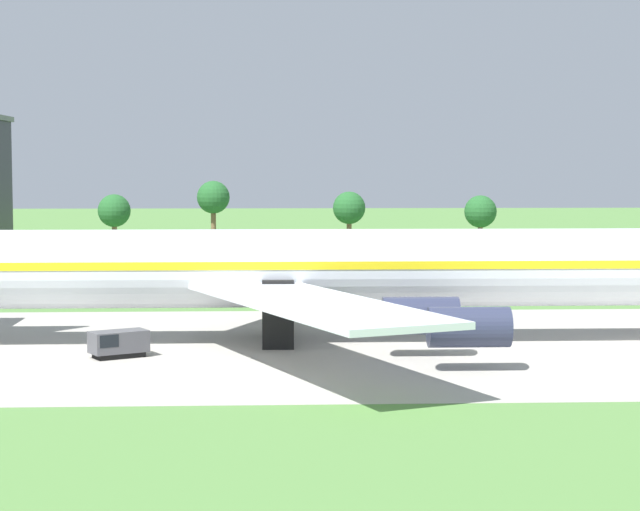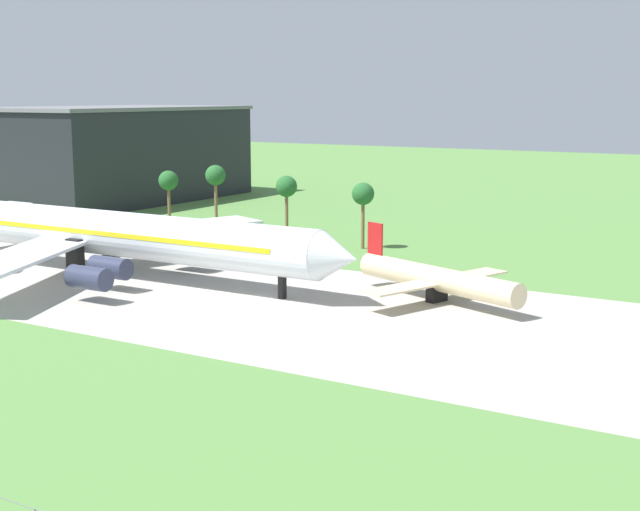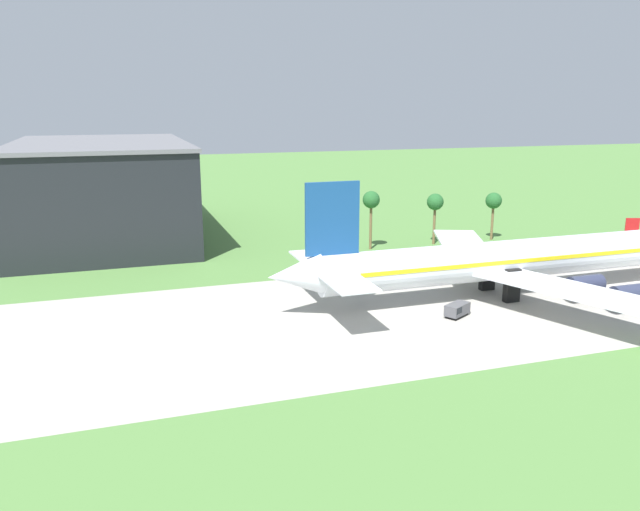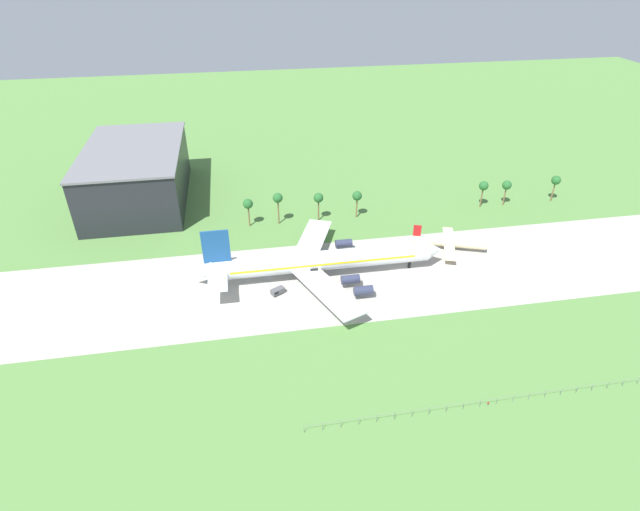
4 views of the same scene
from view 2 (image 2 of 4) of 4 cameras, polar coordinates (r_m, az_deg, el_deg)
The scene contains 6 objects.
ground_plane at distance 108.24m, azimuth -4.23°, elevation -2.85°, with size 600.00×600.00×0.00m, color #517F3D.
taxiway_strip at distance 108.24m, azimuth -4.23°, elevation -2.85°, with size 320.00×44.00×0.02m.
jet_airliner at distance 125.90m, azimuth -13.72°, elevation 1.43°, with size 79.58×57.46×19.39m.
regional_aircraft at distance 107.53m, azimuth 7.46°, elevation -1.50°, with size 24.00×21.90×8.35m.
terminal_building at distance 215.74m, azimuth -13.05°, elevation 6.38°, with size 36.72×61.20×21.77m.
palm_tree_row at distance 136.28m, azimuth 8.39°, elevation 3.60°, with size 124.75×3.60×12.31m.
Camera 2 is at (60.91, -86.06, 24.50)m, focal length 50.00 mm.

